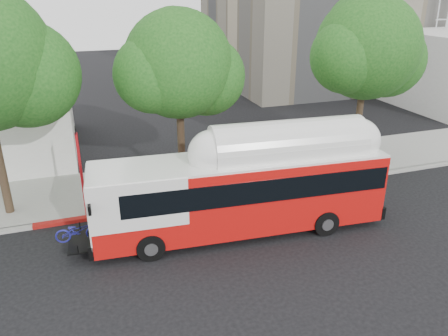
# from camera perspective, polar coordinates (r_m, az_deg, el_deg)

# --- Properties ---
(ground) EXTENTS (120.00, 120.00, 0.00)m
(ground) POSITION_cam_1_polar(r_m,az_deg,el_deg) (17.58, 2.60, -9.68)
(ground) COLOR black
(ground) RESTS_ON ground
(sidewalk) EXTENTS (60.00, 5.00, 0.15)m
(sidewalk) POSITION_cam_1_polar(r_m,az_deg,el_deg) (23.01, -3.27, -1.30)
(sidewalk) COLOR gray
(sidewalk) RESTS_ON ground
(curb_strip) EXTENTS (60.00, 0.30, 0.15)m
(curb_strip) POSITION_cam_1_polar(r_m,az_deg,el_deg) (20.75, -1.31, -4.06)
(curb_strip) COLOR gray
(curb_strip) RESTS_ON ground
(red_curb_segment) EXTENTS (10.00, 0.32, 0.16)m
(red_curb_segment) POSITION_cam_1_polar(r_m,az_deg,el_deg) (20.16, -9.50, -5.23)
(red_curb_segment) COLOR maroon
(red_curb_segment) RESTS_ON ground
(street_tree_mid) EXTENTS (5.75, 5.00, 8.62)m
(street_tree_mid) POSITION_cam_1_polar(r_m,az_deg,el_deg) (20.76, -4.91, 12.88)
(street_tree_mid) COLOR #2D2116
(street_tree_mid) RESTS_ON ground
(street_tree_right) EXTENTS (6.21, 5.40, 9.18)m
(street_tree_right) POSITION_cam_1_polar(r_m,az_deg,el_deg) (24.91, 18.92, 14.23)
(street_tree_right) COLOR #2D2116
(street_tree_right) RESTS_ON ground
(transit_bus) EXTENTS (12.64, 3.38, 3.70)m
(transit_bus) POSITION_cam_1_polar(r_m,az_deg,el_deg) (17.56, 2.42, -3.26)
(transit_bus) COLOR red
(transit_bus) RESTS_ON ground
(signal_pole) EXTENTS (0.12, 0.39, 4.14)m
(signal_pole) POSITION_cam_1_polar(r_m,az_deg,el_deg) (19.33, -18.14, -0.65)
(signal_pole) COLOR red
(signal_pole) RESTS_ON ground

